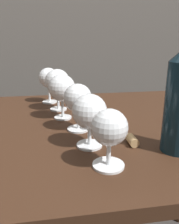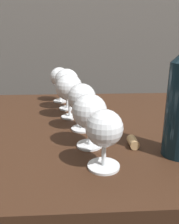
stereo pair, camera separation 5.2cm
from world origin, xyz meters
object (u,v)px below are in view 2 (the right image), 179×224
object	(u,v)px
wine_glass_pinot	(104,130)
wine_glass_white	(90,112)
wine_glass_port	(69,88)
wine_glass_rose	(67,82)
wine_glass_merlot	(60,78)
wine_glass_chardonnay	(82,99)
cork	(133,142)

from	to	relation	value
wine_glass_pinot	wine_glass_white	size ratio (longest dim) A/B	0.94
wine_glass_port	wine_glass_rose	bearing A→B (deg)	96.59
wine_glass_pinot	wine_glass_merlot	distance (m)	0.53
wine_glass_chardonnay	wine_glass_port	distance (m)	0.11
wine_glass_merlot	wine_glass_rose	bearing A→B (deg)	-73.49
wine_glass_merlot	wine_glass_port	bearing A→B (deg)	-78.10
wine_glass_port	wine_glass_merlot	distance (m)	0.21
wine_glass_merlot	cork	world-z (taller)	wine_glass_merlot
wine_glass_port	wine_glass_rose	size ratio (longest dim) A/B	0.97
wine_glass_chardonnay	wine_glass_rose	distance (m)	0.21
wine_glass_pinot	cork	distance (m)	0.14
wine_glass_white	wine_glass_merlot	world-z (taller)	wine_glass_merlot
wine_glass_port	wine_glass_merlot	world-z (taller)	wine_glass_port
wine_glass_pinot	cork	world-z (taller)	wine_glass_pinot
wine_glass_merlot	wine_glass_pinot	bearing A→B (deg)	-77.09
wine_glass_chardonnay	wine_glass_port	size ratio (longest dim) A/B	0.92
cork	wine_glass_chardonnay	bearing A→B (deg)	135.76
wine_glass_pinot	wine_glass_chardonnay	xyz separation A→B (m)	(-0.04, 0.21, 0.01)
wine_glass_white	cork	xyz separation A→B (m)	(0.10, -0.01, -0.08)
wine_glass_chardonnay	wine_glass_merlot	bearing A→B (deg)	104.51
wine_glass_pinot	wine_glass_port	xyz separation A→B (m)	(-0.08, 0.31, 0.02)
wine_glass_chardonnay	wine_glass_port	xyz separation A→B (m)	(-0.04, 0.11, 0.01)
wine_glass_chardonnay	cork	xyz separation A→B (m)	(0.12, -0.12, -0.08)
wine_glass_port	cork	size ratio (longest dim) A/B	3.42
wine_glass_pinot	wine_glass_port	size ratio (longest dim) A/B	0.84
cork	wine_glass_merlot	bearing A→B (deg)	114.96
wine_glass_port	wine_glass_pinot	bearing A→B (deg)	-76.42
wine_glass_merlot	cork	bearing A→B (deg)	-65.04
wine_glass_merlot	wine_glass_white	bearing A→B (deg)	-77.14
wine_glass_white	cork	world-z (taller)	wine_glass_white
wine_glass_rose	cork	bearing A→B (deg)	-62.41
wine_glass_white	wine_glass_pinot	bearing A→B (deg)	-76.85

